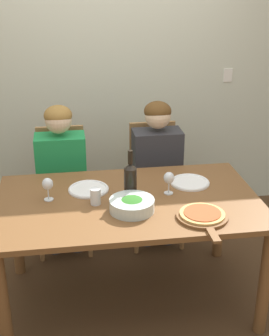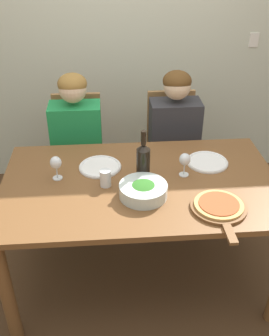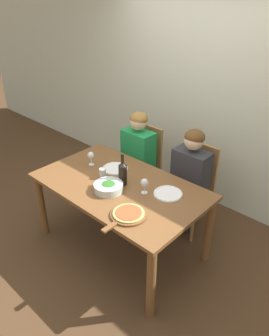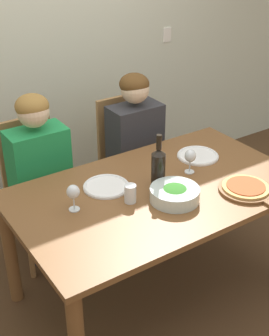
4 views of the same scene
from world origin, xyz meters
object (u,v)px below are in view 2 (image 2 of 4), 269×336
at_px(pizza_on_board, 219,207).
at_px(wine_glass_right, 185,160).
at_px(wine_bottle, 143,161).
at_px(broccoli_bowl, 143,190).
at_px(wine_glass_left, 56,164).
at_px(water_tumbler, 105,178).
at_px(dinner_plate_right, 207,162).
at_px(person_woman, 77,137).
at_px(chair_left, 79,153).
at_px(dinner_plate_left, 100,166).
at_px(chair_right, 171,150).
at_px(person_man, 175,133).

distance_m(pizza_on_board, wine_glass_right, 0.39).
xyz_separation_m(wine_bottle, wine_glass_right, (0.26, 0.02, -0.02)).
xyz_separation_m(broccoli_bowl, wine_glass_left, (-0.50, 0.22, 0.07)).
xyz_separation_m(pizza_on_board, water_tumbler, (-0.61, 0.28, 0.04)).
bearing_deg(dinner_plate_right, water_tumbler, -162.67).
relative_size(person_woman, broccoli_bowl, 4.39).
distance_m(chair_left, person_woman, 0.24).
height_order(dinner_plate_left, wine_glass_right, wine_glass_right).
relative_size(chair_left, chair_right, 1.00).
bearing_deg(wine_bottle, chair_right, 68.83).
bearing_deg(broccoli_bowl, wine_glass_right, 36.20).
distance_m(person_woman, wine_glass_right, 0.98).
bearing_deg(dinner_plate_right, dinner_plate_left, -179.67).
height_order(person_woman, wine_bottle, person_woman).
xyz_separation_m(chair_left, water_tumbler, (0.21, -0.86, 0.32)).
height_order(wine_glass_right, water_tumbler, wine_glass_right).
height_order(chair_left, person_woman, person_woman).
bearing_deg(person_man, wine_bottle, -114.41).
distance_m(wine_bottle, broccoli_bowl, 0.20).
height_order(wine_bottle, dinner_plate_left, wine_bottle).
distance_m(broccoli_bowl, wine_glass_left, 0.55).
relative_size(wine_bottle, pizza_on_board, 0.72).
relative_size(person_woman, person_man, 1.00).
bearing_deg(chair_right, person_woman, -171.03).
bearing_deg(person_man, person_woman, 180.00).
distance_m(wine_glass_left, wine_glass_right, 0.78).
bearing_deg(dinner_plate_left, wine_glass_right, -13.62).
relative_size(chair_right, broccoli_bowl, 3.57).
bearing_deg(water_tumbler, wine_glass_left, 161.16).
xyz_separation_m(wine_bottle, water_tumbler, (-0.23, -0.05, -0.07)).
height_order(dinner_plate_right, pizza_on_board, pizza_on_board).
distance_m(dinner_plate_right, pizza_on_board, 0.49).
xyz_separation_m(chair_right, wine_glass_right, (-0.06, -0.79, 0.37)).
relative_size(pizza_on_board, wine_glass_left, 2.98).
relative_size(wine_bottle, water_tumbler, 3.11).
xyz_separation_m(broccoli_bowl, dinner_plate_left, (-0.24, 0.32, -0.03)).
height_order(wine_bottle, dinner_plate_right, wine_bottle).
relative_size(broccoli_bowl, pizza_on_board, 0.61).
bearing_deg(person_woman, pizza_on_board, -51.17).
relative_size(chair_left, wine_glass_left, 6.50).
xyz_separation_m(person_woman, wine_bottle, (0.44, -0.69, 0.18)).
distance_m(person_woman, broccoli_bowl, 0.97).
distance_m(chair_left, dinner_plate_right, 1.13).
bearing_deg(dinner_plate_right, broccoli_bowl, -143.89).
relative_size(wine_bottle, wine_glass_left, 2.15).
xyz_separation_m(chair_right, pizza_on_board, (0.07, -1.14, 0.28)).
distance_m(pizza_on_board, water_tumbler, 0.67).
distance_m(person_man, dinner_plate_left, 0.79).
bearing_deg(dinner_plate_right, person_woman, 148.30).
xyz_separation_m(pizza_on_board, wine_glass_left, (-0.90, 0.38, 0.09)).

